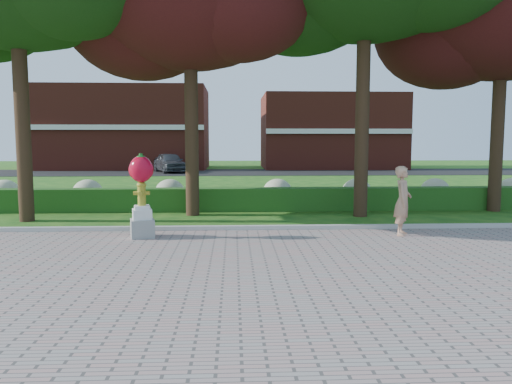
# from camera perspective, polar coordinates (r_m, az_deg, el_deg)

# --- Properties ---
(ground) EXTENTS (100.00, 100.00, 0.00)m
(ground) POSITION_cam_1_polar(r_m,az_deg,el_deg) (10.79, 0.87, -7.34)
(ground) COLOR #134A12
(ground) RESTS_ON ground
(walkway) EXTENTS (40.00, 14.00, 0.04)m
(walkway) POSITION_cam_1_polar(r_m,az_deg,el_deg) (6.96, 2.92, -14.76)
(walkway) COLOR gray
(walkway) RESTS_ON ground
(curb) EXTENTS (40.00, 0.18, 0.15)m
(curb) POSITION_cam_1_polar(r_m,az_deg,el_deg) (13.71, 0.12, -4.15)
(curb) COLOR #ADADA5
(curb) RESTS_ON ground
(lawn_hedge) EXTENTS (24.00, 0.70, 0.80)m
(lawn_hedge) POSITION_cam_1_polar(r_m,az_deg,el_deg) (17.61, -0.49, -0.83)
(lawn_hedge) COLOR #124012
(lawn_hedge) RESTS_ON ground
(hydrangea_row) EXTENTS (20.10, 1.10, 0.99)m
(hydrangea_row) POSITION_cam_1_polar(r_m,az_deg,el_deg) (18.62, 1.15, 0.00)
(hydrangea_row) COLOR #C0C294
(hydrangea_row) RESTS_ON ground
(street) EXTENTS (50.00, 8.00, 0.02)m
(street) POSITION_cam_1_polar(r_m,az_deg,el_deg) (38.56, -1.63, 2.28)
(street) COLOR black
(street) RESTS_ON ground
(building_left) EXTENTS (14.00, 8.00, 7.00)m
(building_left) POSITION_cam_1_polar(r_m,az_deg,el_deg) (45.47, -14.57, 7.05)
(building_left) COLOR maroon
(building_left) RESTS_ON ground
(building_right) EXTENTS (12.00, 8.00, 6.40)m
(building_right) POSITION_cam_1_polar(r_m,az_deg,el_deg) (45.31, 8.47, 6.80)
(building_right) COLOR maroon
(building_right) RESTS_ON ground
(tree_far_right) EXTENTS (7.88, 6.72, 10.21)m
(tree_far_right) POSITION_cam_1_polar(r_m,az_deg,el_deg) (19.82, 26.07, 18.45)
(tree_far_right) COLOR black
(tree_far_right) RESTS_ON ground
(hydrant_sculpture) EXTENTS (0.69, 0.69, 2.11)m
(hydrant_sculpture) POSITION_cam_1_polar(r_m,az_deg,el_deg) (12.78, -12.94, -0.15)
(hydrant_sculpture) COLOR gray
(hydrant_sculpture) RESTS_ON walkway
(woman) EXTENTS (0.66, 0.77, 1.78)m
(woman) POSITION_cam_1_polar(r_m,az_deg,el_deg) (13.35, 16.43, -0.95)
(woman) COLOR tan
(woman) RESTS_ON walkway
(parked_car) EXTENTS (3.33, 4.82, 1.52)m
(parked_car) POSITION_cam_1_polar(r_m,az_deg,el_deg) (38.95, -9.83, 3.37)
(parked_car) COLOR #414349
(parked_car) RESTS_ON street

